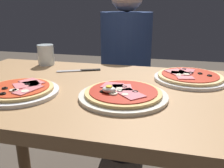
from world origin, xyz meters
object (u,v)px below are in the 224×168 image
at_px(pizza_across_right, 189,77).
at_px(water_glass_far, 46,56).
at_px(knife, 82,70).
at_px(diner_person, 125,78).
at_px(pizza_across_left, 19,90).
at_px(pizza_foreground, 123,94).
at_px(dining_table, 97,118).

distance_m(pizza_across_right, water_glass_far, 0.69).
bearing_deg(knife, diner_person, 78.11).
distance_m(pizza_across_left, diner_person, 0.88).
distance_m(pizza_across_right, diner_person, 0.67).
bearing_deg(diner_person, pizza_across_right, 123.48).
xyz_separation_m(pizza_foreground, water_glass_far, (-0.46, 0.35, 0.03)).
xyz_separation_m(dining_table, knife, (-0.13, 0.20, 0.13)).
xyz_separation_m(pizza_foreground, pizza_across_right, (0.22, 0.25, -0.00)).
distance_m(pizza_foreground, pizza_across_right, 0.33).
distance_m(dining_table, pizza_foreground, 0.20).
height_order(pizza_across_left, knife, pizza_across_left).
xyz_separation_m(pizza_across_right, knife, (-0.46, 0.03, -0.01)).
distance_m(water_glass_far, diner_person, 0.58).
relative_size(dining_table, pizza_across_left, 4.77).
bearing_deg(pizza_across_left, pizza_across_right, 27.99).
height_order(pizza_across_right, knife, pizza_across_right).
bearing_deg(pizza_across_right, water_glass_far, 171.36).
bearing_deg(pizza_across_left, knife, 73.45).
height_order(pizza_across_right, diner_person, diner_person).
xyz_separation_m(dining_table, pizza_across_left, (-0.23, -0.13, 0.13)).
bearing_deg(water_glass_far, dining_table, -38.41).
relative_size(pizza_foreground, water_glass_far, 2.86).
relative_size(pizza_foreground, pizza_across_left, 1.09).
bearing_deg(pizza_across_right, pizza_across_left, -152.01).
bearing_deg(knife, water_glass_far, 161.22).
distance_m(dining_table, knife, 0.27).
relative_size(pizza_across_left, water_glass_far, 2.62).
bearing_deg(knife, pizza_across_right, -3.70).
distance_m(dining_table, water_glass_far, 0.47).
bearing_deg(dining_table, diner_person, 91.77).
xyz_separation_m(dining_table, water_glass_far, (-0.34, 0.27, 0.17)).
bearing_deg(dining_table, pizza_across_right, 26.89).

